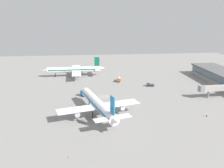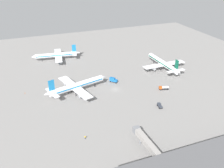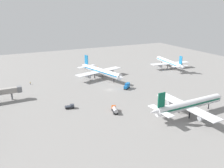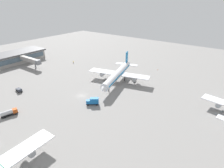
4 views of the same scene
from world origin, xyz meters
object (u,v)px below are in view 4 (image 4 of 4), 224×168
airplane_at_gate (118,74)px  fuel_truck (9,113)px  catering_truck (93,101)px  safety_cone_near_gate (158,70)px  pushback_tractor (19,90)px  ground_crew_worker (73,62)px

airplane_at_gate → fuel_truck: (54.31, -16.48, -3.56)m
catering_truck → safety_cone_near_gate: (-58.66, 5.48, -1.40)m
pushback_tractor → safety_cone_near_gate: (-72.27, 44.79, -0.67)m
safety_cone_near_gate → fuel_truck: bearing=-17.7°
ground_crew_worker → safety_cone_near_gate: ground_crew_worker is taller
airplane_at_gate → safety_cone_near_gate: (-31.47, 10.83, -4.65)m
ground_crew_worker → airplane_at_gate: bearing=-167.4°
airplane_at_gate → fuel_truck: 56.87m
catering_truck → ground_crew_worker: size_ratio=3.32×
airplane_at_gate → fuel_truck: bearing=-32.2°
pushback_tractor → ground_crew_worker: size_ratio=2.78×
fuel_truck → ground_crew_worker: (-61.42, -29.20, -0.54)m
pushback_tractor → safety_cone_near_gate: 85.02m
safety_cone_near_gate → ground_crew_worker: bearing=-66.7°
ground_crew_worker → safety_cone_near_gate: size_ratio=2.78×
airplane_at_gate → pushback_tractor: airplane_at_gate is taller
catering_truck → ground_crew_worker: catering_truck is taller
airplane_at_gate → safety_cone_near_gate: bearing=145.7°
airplane_at_gate → ground_crew_worker: bearing=-114.2°
pushback_tractor → fuel_truck: 22.09m
airplane_at_gate → safety_cone_near_gate: airplane_at_gate is taller
fuel_truck → ground_crew_worker: bearing=40.1°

